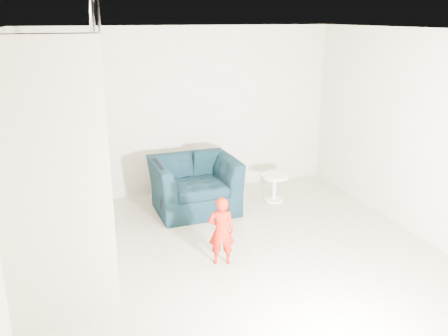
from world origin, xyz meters
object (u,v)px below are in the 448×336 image
Objects in this scene: toddler at (221,231)px; side_table at (274,183)px; armchair at (194,185)px; staircase at (58,196)px.

toddler reaches higher than side_table.
side_table is at bearing -115.69° from toddler.
side_table is at bearing -4.16° from armchair.
armchair is 2.38m from staircase.
toddler is 2.18m from side_table.
toddler is at bearing -96.17° from armchair.
staircase reaches higher than armchair.
side_table is (1.43, 1.64, -0.13)m from toddler.
staircase reaches higher than side_table.
armchair reaches higher than side_table.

